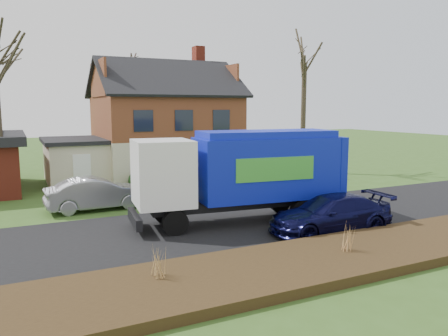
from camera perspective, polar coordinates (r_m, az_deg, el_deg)
name	(u,v)px	position (r m, az deg, el deg)	size (l,w,h in m)	color
ground	(228,225)	(18.09, 0.49, -7.51)	(120.00, 120.00, 0.00)	#31501A
road	(228,225)	(18.09, 0.49, -7.48)	(80.00, 7.00, 0.02)	black
mulch_verge	(306,263)	(13.73, 10.60, -12.10)	(80.00, 3.50, 0.30)	black
main_house	(158,119)	(30.95, -8.56, 6.40)	(12.95, 8.95, 9.26)	beige
garbage_truck	(246,170)	(18.29, 2.84, -0.25)	(9.18, 3.36, 3.84)	black
silver_sedan	(97,194)	(21.52, -16.29, -3.22)	(1.63, 4.67, 1.54)	#95969C
navy_wagon	(330,214)	(17.48, 13.73, -5.84)	(2.03, 4.99, 1.45)	black
tree_front_east	(305,45)	(32.96, 10.54, 15.55)	(4.10, 4.10, 11.38)	#3D3424
tree_back	(130,53)	(38.72, -12.19, 14.46)	(3.53, 3.53, 11.18)	#3E2E25
grass_clump_west	(158,262)	(12.05, -8.67, -11.98)	(0.33, 0.27, 0.87)	#AB844B
grass_clump_mid	(348,238)	(14.45, 15.87, -8.73)	(0.32, 0.27, 0.90)	tan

